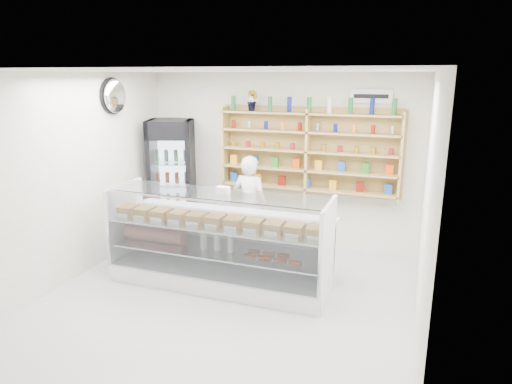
% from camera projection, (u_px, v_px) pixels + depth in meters
% --- Properties ---
extents(room, '(5.00, 5.00, 5.00)m').
position_uv_depth(room, '(216.00, 197.00, 5.20)').
color(room, '#ADADB2').
rests_on(room, ground).
extents(display_counter, '(2.96, 0.88, 1.29)m').
position_uv_depth(display_counter, '(220.00, 259.00, 6.13)').
color(display_counter, white).
rests_on(display_counter, floor).
extents(shop_worker, '(0.62, 0.45, 1.57)m').
position_uv_depth(shop_worker, '(250.00, 205.00, 7.10)').
color(shop_worker, silver).
rests_on(shop_worker, floor).
extents(drinks_cooler, '(0.93, 0.91, 2.03)m').
position_uv_depth(drinks_cooler, '(173.00, 179.00, 7.84)').
color(drinks_cooler, black).
rests_on(drinks_cooler, floor).
extents(wall_shelving, '(2.84, 0.28, 1.33)m').
position_uv_depth(wall_shelving, '(308.00, 151.00, 7.12)').
color(wall_shelving, '#A38C4D').
rests_on(wall_shelving, back_wall).
extents(potted_plant, '(0.23, 0.21, 0.33)m').
position_uv_depth(potted_plant, '(252.00, 101.00, 7.23)').
color(potted_plant, '#1E6626').
rests_on(potted_plant, wall_shelving).
extents(security_mirror, '(0.15, 0.50, 0.50)m').
position_uv_depth(security_mirror, '(115.00, 96.00, 6.75)').
color(security_mirror, silver).
rests_on(security_mirror, left_wall).
extents(wall_sign, '(0.62, 0.03, 0.20)m').
position_uv_depth(wall_sign, '(371.00, 96.00, 6.73)').
color(wall_sign, white).
rests_on(wall_sign, back_wall).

